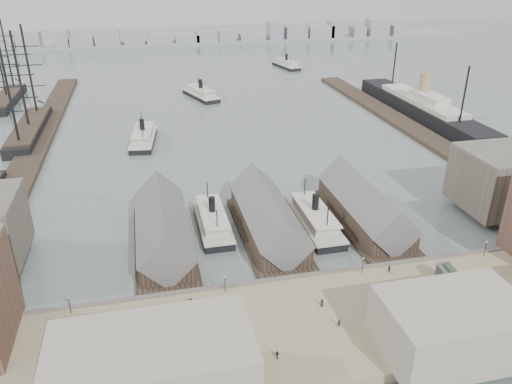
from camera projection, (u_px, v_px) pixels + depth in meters
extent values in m
plane|color=slate|center=(286.00, 272.00, 111.91)|extent=(900.00, 900.00, 0.00)
cube|color=gray|center=(316.00, 326.00, 93.86)|extent=(180.00, 30.00, 2.00)
cube|color=#59544C|center=(293.00, 280.00, 106.84)|extent=(180.00, 1.20, 2.30)
cube|color=#2D231C|center=(36.00, 144.00, 185.89)|extent=(10.00, 220.00, 1.60)
cube|color=#2D231C|center=(406.00, 125.00, 206.80)|extent=(10.00, 180.00, 1.60)
cube|color=#2D231C|center=(164.00, 246.00, 120.47)|extent=(14.00, 42.00, 1.20)
cube|color=#2D231C|center=(163.00, 233.00, 120.03)|extent=(12.00, 36.00, 5.00)
cube|color=#59595B|center=(162.00, 224.00, 118.92)|extent=(12.60, 37.00, 12.60)
cube|color=#2D231C|center=(268.00, 234.00, 125.76)|extent=(14.00, 42.00, 1.20)
cube|color=#2D231C|center=(268.00, 222.00, 125.32)|extent=(12.00, 36.00, 5.00)
cube|color=#59595B|center=(268.00, 213.00, 124.22)|extent=(12.60, 37.00, 12.60)
cube|color=#2D231C|center=(364.00, 223.00, 131.06)|extent=(14.00, 42.00, 1.20)
cube|color=#2D231C|center=(364.00, 211.00, 130.62)|extent=(12.00, 36.00, 5.00)
cube|color=#59595B|center=(365.00, 202.00, 129.51)|extent=(12.60, 37.00, 12.60)
cube|color=gray|center=(452.00, 326.00, 84.79)|extent=(24.00, 16.00, 10.00)
cube|color=gray|center=(153.00, 372.00, 74.19)|extent=(30.00, 16.00, 12.00)
cylinder|color=black|center=(70.00, 306.00, 94.96)|extent=(0.16, 0.16, 3.60)
sphere|color=beige|center=(68.00, 297.00, 94.15)|extent=(0.44, 0.44, 0.44)
cylinder|color=black|center=(225.00, 284.00, 101.07)|extent=(0.16, 0.16, 3.60)
sphere|color=beige|center=(225.00, 277.00, 100.26)|extent=(0.44, 0.44, 0.44)
cylinder|color=black|center=(363.00, 266.00, 107.18)|extent=(0.16, 0.16, 3.60)
sphere|color=beige|center=(363.00, 258.00, 106.37)|extent=(0.44, 0.44, 0.44)
cylinder|color=black|center=(485.00, 249.00, 113.29)|extent=(0.16, 0.16, 3.60)
sphere|color=beige|center=(487.00, 242.00, 112.48)|extent=(0.44, 0.44, 0.44)
cube|color=gray|center=(172.00, 42.00, 411.23)|extent=(500.00, 40.00, 2.00)
cube|color=gray|center=(7.00, 46.00, 376.14)|extent=(14.71, 14.00, 7.23)
cube|color=gray|center=(29.00, 41.00, 378.04)|extent=(17.63, 14.00, 13.23)
cube|color=gray|center=(63.00, 40.00, 382.95)|extent=(10.74, 14.00, 13.58)
cube|color=gray|center=(82.00, 42.00, 386.78)|extent=(18.06, 14.00, 8.64)
cube|color=gray|center=(108.00, 38.00, 389.85)|extent=(18.55, 14.00, 13.29)
cube|color=gray|center=(134.00, 38.00, 394.14)|extent=(15.33, 14.00, 12.47)
cube|color=gray|center=(158.00, 40.00, 398.69)|extent=(17.56, 14.00, 8.72)
cube|color=gray|center=(187.00, 40.00, 403.65)|extent=(18.76, 14.00, 7.63)
cube|color=gray|center=(207.00, 37.00, 406.31)|extent=(17.61, 14.00, 10.35)
cube|color=gray|center=(226.00, 37.00, 409.61)|extent=(13.38, 14.00, 10.30)
cube|color=gray|center=(252.00, 38.00, 414.76)|extent=(20.73, 14.00, 6.75)
cube|color=gray|center=(275.00, 32.00, 416.97)|extent=(11.51, 14.00, 15.57)
cube|color=gray|center=(295.00, 34.00, 421.51)|extent=(18.17, 14.00, 11.26)
cube|color=gray|center=(320.00, 33.00, 425.81)|extent=(21.81, 14.00, 11.83)
cube|color=gray|center=(335.00, 30.00, 427.85)|extent=(11.12, 14.00, 15.50)
cube|color=gray|center=(357.00, 32.00, 433.16)|extent=(10.90, 14.00, 10.29)
cube|color=gray|center=(377.00, 28.00, 435.71)|extent=(17.95, 14.00, 15.72)
cube|color=gray|center=(397.00, 31.00, 440.90)|extent=(14.21, 14.00, 10.51)
cube|color=black|center=(213.00, 224.00, 130.00)|extent=(7.34, 25.67, 1.65)
cube|color=beige|center=(213.00, 220.00, 129.49)|extent=(7.70, 25.67, 0.46)
cube|color=beige|center=(212.00, 216.00, 128.94)|extent=(5.96, 18.34, 2.02)
cube|color=beige|center=(212.00, 212.00, 128.40)|extent=(6.42, 20.17, 0.37)
cylinder|color=black|center=(212.00, 205.00, 127.54)|extent=(1.65, 1.65, 4.13)
cylinder|color=black|center=(207.00, 192.00, 134.89)|extent=(0.28, 0.28, 5.50)
cylinder|color=black|center=(217.00, 220.00, 120.34)|extent=(0.28, 0.28, 5.50)
cube|color=black|center=(314.00, 223.00, 130.44)|extent=(7.81, 27.33, 1.76)
cube|color=beige|center=(315.00, 219.00, 129.90)|extent=(8.20, 27.33, 0.49)
cube|color=beige|center=(315.00, 214.00, 129.32)|extent=(6.34, 19.52, 2.15)
cube|color=beige|center=(315.00, 210.00, 128.74)|extent=(6.83, 21.47, 0.39)
cylinder|color=black|center=(315.00, 202.00, 127.82)|extent=(1.76, 1.76, 4.39)
cylinder|color=black|center=(305.00, 189.00, 135.65)|extent=(0.29, 0.29, 5.86)
cylinder|color=black|center=(327.00, 219.00, 120.16)|extent=(0.29, 0.29, 5.86)
cube|color=black|center=(144.00, 140.00, 189.58)|extent=(11.24, 28.24, 1.77)
cube|color=beige|center=(143.00, 137.00, 189.04)|extent=(11.63, 28.29, 0.49)
cube|color=beige|center=(143.00, 134.00, 188.45)|extent=(8.80, 20.27, 2.16)
cube|color=beige|center=(143.00, 130.00, 187.87)|extent=(9.53, 22.27, 0.39)
cylinder|color=black|center=(142.00, 125.00, 186.95)|extent=(1.77, 1.77, 4.41)
cylinder|color=black|center=(142.00, 119.00, 194.81)|extent=(0.29, 0.29, 5.89)
cylinder|color=black|center=(143.00, 133.00, 179.25)|extent=(0.29, 0.29, 5.89)
cube|color=black|center=(201.00, 96.00, 250.06)|extent=(16.15, 28.73, 1.78)
cube|color=beige|center=(201.00, 94.00, 249.51)|extent=(16.53, 28.85, 0.49)
cube|color=beige|center=(201.00, 91.00, 248.92)|extent=(12.28, 20.76, 2.17)
cube|color=beige|center=(201.00, 88.00, 248.34)|extent=(13.36, 22.80, 0.39)
cylinder|color=black|center=(200.00, 84.00, 247.41)|extent=(1.78, 1.78, 4.44)
cylinder|color=black|center=(198.00, 80.00, 255.33)|extent=(0.30, 0.30, 5.92)
cylinder|color=black|center=(203.00, 88.00, 239.66)|extent=(0.30, 0.30, 5.92)
cube|color=black|center=(286.00, 66.00, 318.80)|extent=(12.47, 26.76, 1.66)
cube|color=beige|center=(286.00, 65.00, 318.29)|extent=(12.84, 26.84, 0.46)
cube|color=beige|center=(286.00, 63.00, 317.74)|extent=(9.62, 19.26, 2.03)
cube|color=beige|center=(286.00, 60.00, 317.19)|extent=(10.45, 21.16, 0.37)
cylinder|color=black|center=(286.00, 57.00, 316.33)|extent=(1.66, 1.66, 4.15)
cylinder|color=black|center=(283.00, 55.00, 323.72)|extent=(0.28, 0.28, 5.53)
cylinder|color=black|center=(290.00, 60.00, 309.10)|extent=(0.28, 0.28, 5.53)
cube|color=black|center=(30.00, 130.00, 197.19)|extent=(9.71, 56.11, 3.88)
cube|color=#2D231C|center=(29.00, 125.00, 196.23)|extent=(9.17, 50.50, 0.65)
cylinder|color=black|center=(9.00, 93.00, 171.52)|extent=(0.86, 0.86, 36.69)
cylinder|color=black|center=(20.00, 81.00, 188.83)|extent=(0.86, 0.86, 36.69)
cylinder|color=black|center=(29.00, 70.00, 206.14)|extent=(0.86, 0.86, 36.69)
cube|color=black|center=(7.00, 99.00, 240.87)|extent=(9.00, 49.98, 3.60)
cube|color=#2D231C|center=(6.00, 95.00, 239.98)|extent=(8.50, 44.98, 0.60)
cylinder|color=black|center=(7.00, 55.00, 248.55)|extent=(0.80, 0.80, 33.99)
cube|color=black|center=(421.00, 109.00, 220.69)|extent=(13.22, 96.63, 6.10)
cube|color=beige|center=(422.00, 100.00, 218.96)|extent=(11.19, 55.95, 2.03)
cube|color=beige|center=(429.00, 97.00, 213.39)|extent=(8.14, 20.34, 3.05)
cylinder|color=tan|center=(424.00, 84.00, 215.93)|extent=(4.48, 4.48, 10.17)
cube|color=black|center=(453.00, 291.00, 101.27)|extent=(3.29, 10.41, 0.86)
cube|color=#303D2C|center=(455.00, 284.00, 100.49)|extent=(3.43, 10.96, 2.81)
cube|color=#59595B|center=(456.00, 277.00, 99.82)|extent=(3.68, 11.40, 0.32)
imported|color=black|center=(157.00, 330.00, 90.25)|extent=(1.43, 1.28, 1.55)
cube|color=#3F2D21|center=(142.00, 332.00, 89.62)|extent=(2.63, 1.55, 0.25)
cylinder|color=black|center=(142.00, 336.00, 89.16)|extent=(1.10, 0.10, 1.10)
cylinder|color=black|center=(142.00, 331.00, 90.39)|extent=(1.10, 0.10, 1.10)
imported|color=black|center=(231.00, 339.00, 88.19)|extent=(1.78, 0.84, 1.49)
cube|color=#3F2D21|center=(216.00, 340.00, 87.64)|extent=(2.63, 1.55, 0.25)
cylinder|color=black|center=(217.00, 345.00, 87.16)|extent=(1.10, 0.10, 1.10)
cylinder|color=black|center=(216.00, 339.00, 88.40)|extent=(1.10, 0.10, 1.10)
imported|color=black|center=(395.00, 300.00, 98.14)|extent=(1.33, 1.53, 1.46)
cube|color=#3F2D21|center=(384.00, 302.00, 97.40)|extent=(2.69, 1.66, 0.25)
cylinder|color=black|center=(385.00, 306.00, 96.94)|extent=(1.10, 0.15, 1.10)
cylinder|color=black|center=(382.00, 301.00, 98.15)|extent=(1.10, 0.15, 1.10)
imported|color=black|center=(68.00, 334.00, 89.02)|extent=(0.70, 0.55, 1.77)
imported|color=black|center=(64.00, 351.00, 85.39)|extent=(0.94, 0.85, 1.57)
imported|color=black|center=(191.00, 302.00, 97.53)|extent=(1.18, 1.19, 1.64)
imported|color=black|center=(277.00, 355.00, 84.54)|extent=(1.05, 0.61, 1.67)
imported|color=black|center=(322.00, 303.00, 97.35)|extent=(0.87, 0.64, 1.62)
imported|color=black|center=(339.00, 323.00, 91.85)|extent=(0.77, 0.70, 1.73)
imported|color=black|center=(389.00, 269.00, 107.90)|extent=(1.00, 0.97, 1.62)
imported|color=black|center=(439.00, 306.00, 96.38)|extent=(1.24, 0.99, 1.68)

